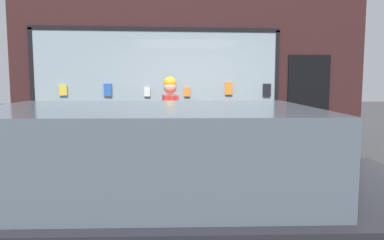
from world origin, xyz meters
The scene contains 7 objects.
ground_plane centered at (0.00, 0.00, 0.00)m, with size 40.00×40.00×0.00m, color #38383A.
shopfront_facade centered at (-0.01, 2.39, 1.74)m, with size 7.24×0.29×3.51m.
display_table_main centered at (0.00, 1.18, 0.73)m, with size 2.28×0.77×0.91m.
person_browsing centered at (-0.54, 0.66, 0.95)m, with size 0.25×0.65×1.64m.
small_dog centered at (-0.02, 0.42, 0.27)m, with size 0.34×0.53×0.39m.
sandwich_board_sign centered at (1.80, 1.24, 0.50)m, with size 0.65×0.79×0.98m.
parked_car centered at (-0.82, -2.72, 0.74)m, with size 4.15×2.12×1.41m.
Camera 1 is at (-0.76, -5.33, 1.60)m, focal length 35.00 mm.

